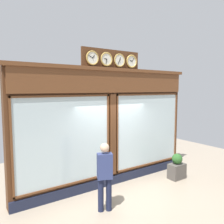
% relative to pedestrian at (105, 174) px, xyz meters
% --- Properties ---
extents(shop_facade, '(6.14, 0.42, 4.14)m').
position_rel_pedestrian_xyz_m(shop_facade, '(-1.03, -1.31, 0.90)').
color(shop_facade, '#4C2B16').
rests_on(shop_facade, ground_plane).
extents(pedestrian, '(0.42, 0.34, 1.69)m').
position_rel_pedestrian_xyz_m(pedestrian, '(0.00, 0.00, 0.00)').
color(pedestrian, '#191E38').
rests_on(pedestrian, ground_plane).
extents(planter_box, '(0.56, 0.36, 0.50)m').
position_rel_pedestrian_xyz_m(planter_box, '(-3.08, -0.34, -0.68)').
color(planter_box, '#4C4742').
rests_on(planter_box, ground_plane).
extents(planter_shrub, '(0.34, 0.34, 0.34)m').
position_rel_pedestrian_xyz_m(planter_shrub, '(-3.08, -0.34, -0.26)').
color(planter_shrub, '#285623').
rests_on(planter_shrub, planter_box).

